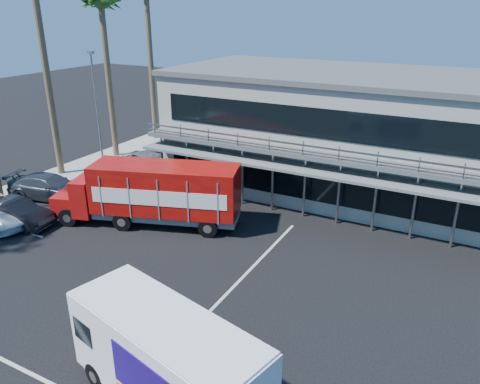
% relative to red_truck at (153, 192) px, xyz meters
% --- Properties ---
extents(ground, '(120.00, 120.00, 0.00)m').
position_rel_red_truck_xyz_m(ground, '(4.65, -4.78, -1.83)').
color(ground, black).
rests_on(ground, ground).
extents(building, '(22.40, 12.00, 7.30)m').
position_rel_red_truck_xyz_m(building, '(7.65, 10.15, 1.83)').
color(building, gray).
rests_on(building, ground).
extents(curb_strip, '(3.00, 32.00, 0.16)m').
position_rel_red_truck_xyz_m(curb_strip, '(-10.35, 1.22, -1.75)').
color(curb_strip, '#A5A399').
rests_on(curb_strip, ground).
extents(palm_e, '(2.80, 2.80, 12.25)m').
position_rel_red_truck_xyz_m(palm_e, '(-10.05, 8.22, 8.74)').
color(palm_e, brown).
rests_on(palm_e, ground).
extents(light_pole_far, '(0.50, 0.25, 8.09)m').
position_rel_red_truck_xyz_m(light_pole_far, '(-9.55, 6.22, 2.67)').
color(light_pole_far, gray).
rests_on(light_pole_far, ground).
extents(red_truck, '(10.11, 5.27, 3.33)m').
position_rel_red_truck_xyz_m(red_truck, '(0.00, 0.00, 0.00)').
color(red_truck, '#A60F0D').
rests_on(red_truck, ground).
extents(white_van, '(6.70, 3.64, 3.11)m').
position_rel_red_truck_xyz_m(white_van, '(8.00, -9.76, -0.18)').
color(white_van, white).
rests_on(white_van, ground).
extents(parked_car_b, '(4.38, 1.96, 1.40)m').
position_rel_red_truck_xyz_m(parked_car_b, '(-6.45, -3.58, -1.13)').
color(parked_car_b, black).
rests_on(parked_car_b, ground).
extents(parked_car_d, '(5.44, 3.21, 1.48)m').
position_rel_red_truck_xyz_m(parked_car_d, '(-7.85, -0.10, -1.09)').
color(parked_car_d, '#303841').
rests_on(parked_car_d, ground).
extents(parked_car_e, '(5.38, 3.27, 1.71)m').
position_rel_red_truck_xyz_m(parked_car_e, '(-4.85, 5.96, -0.97)').
color(parked_car_e, slate).
rests_on(parked_car_e, ground).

